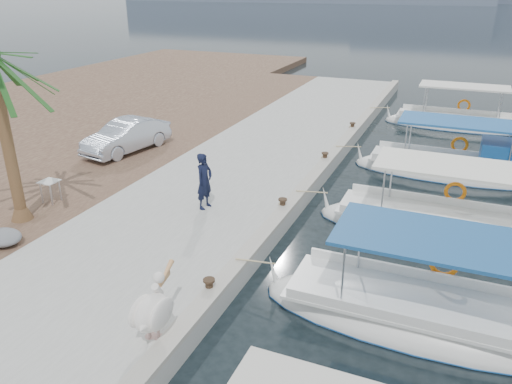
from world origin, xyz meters
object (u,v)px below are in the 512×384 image
at_px(fishing_caique_b, 421,319).
at_px(fishing_caique_c, 439,229).
at_px(fisherman, 204,181).
at_px(fishing_caique_e, 455,125).
at_px(fishing_caique_d, 450,171).
at_px(parked_car, 127,136).
at_px(pelican, 153,310).

xyz_separation_m(fishing_caique_b, fishing_caique_c, (0.04, 4.84, 0.00)).
bearing_deg(fisherman, fishing_caique_e, -16.15).
bearing_deg(fishing_caique_b, fishing_caique_d, 89.49).
bearing_deg(parked_car, fisherman, -23.15).
bearing_deg(pelican, fishing_caique_b, 33.21).
xyz_separation_m(fishing_caique_e, parked_car, (-12.63, -11.28, 1.04)).
bearing_deg(fishing_caique_b, fishing_caique_c, 89.50).
height_order(fisherman, parked_car, fisherman).
relative_size(fishing_caique_b, pelican, 4.48).
relative_size(fisherman, parked_car, 0.45).
distance_m(fishing_caique_c, fishing_caique_d, 5.37).
relative_size(fishing_caique_d, fishing_caique_e, 1.02).
height_order(fishing_caique_d, fisherman, fisherman).
bearing_deg(fishing_caique_d, fishing_caique_e, 91.22).
bearing_deg(fisherman, fishing_caique_c, -65.10).
distance_m(fishing_caique_b, fisherman, 7.59).
height_order(fishing_caique_d, pelican, fishing_caique_d).
relative_size(fishing_caique_b, fishing_caique_c, 0.99).
bearing_deg(fishing_caique_d, parked_car, -164.18).
height_order(fishing_caique_e, parked_car, fishing_caique_e).
distance_m(fishing_caique_c, pelican, 9.52).
height_order(fishing_caique_c, pelican, fishing_caique_c).
xyz_separation_m(fishing_caique_c, fisherman, (-6.99, -2.08, 1.28)).
distance_m(fishing_caique_b, fishing_caique_d, 10.21).
height_order(fishing_caique_b, fisherman, fisherman).
bearing_deg(pelican, fishing_caique_c, 58.40).
bearing_deg(fishing_caique_d, fishing_caique_b, -90.51).
distance_m(fishing_caique_d, pelican, 14.36).
distance_m(fishing_caique_d, fishing_caique_e, 7.65).
bearing_deg(parked_car, fishing_caique_e, 52.18).
xyz_separation_m(fisherman, parked_car, (-5.75, 3.82, -0.24)).
xyz_separation_m(fishing_caique_b, fisherman, (-6.95, 2.76, 1.28)).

